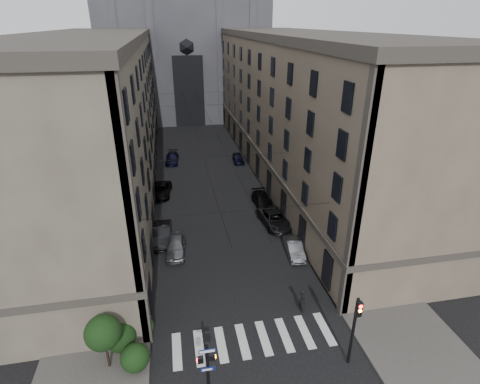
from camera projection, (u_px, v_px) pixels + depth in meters
sidewalk_left at (130, 180)px, 51.74m from camera, size 7.00×80.00×0.15m
sidewalk_right at (276, 169)px, 55.38m from camera, size 7.00×80.00×0.15m
zebra_crossing at (253, 339)px, 25.93m from camera, size 11.00×3.20×0.01m
building_left at (97, 114)px, 47.37m from camera, size 13.60×60.60×18.85m
building_right at (299, 106)px, 52.02m from camera, size 13.60×60.60×18.85m
gothic_tower at (183, 33)px, 80.93m from camera, size 35.00×23.00×58.00m
pedestrian_signal_left at (207, 365)px, 21.23m from camera, size 1.02×0.38×4.00m
traffic_light_right at (355, 324)px, 22.78m from camera, size 0.34×0.50×5.20m
shrub_cluster at (120, 339)px, 23.67m from camera, size 3.90×4.40×3.90m
tram_wires at (204, 126)px, 50.24m from camera, size 14.00×60.00×0.43m
car_left_near at (176, 246)px, 35.33m from camera, size 2.19×4.62×1.53m
car_left_midnear at (162, 234)px, 37.19m from camera, size 2.01×4.94×1.59m
car_left_midfar at (161, 190)px, 47.06m from camera, size 2.94×5.30×1.40m
car_left_far at (172, 158)px, 58.06m from camera, size 2.36×4.96×1.40m
car_right_near at (294, 249)px, 35.08m from camera, size 1.78×4.08×1.30m
car_right_midnear at (274, 219)px, 40.15m from camera, size 3.05×5.65×1.51m
car_right_midfar at (263, 201)px, 44.30m from camera, size 2.04×4.86×1.40m
car_right_far at (238, 158)px, 58.18m from camera, size 1.78×4.00×1.34m
pedestrian at (302, 300)px, 28.09m from camera, size 0.49×0.74×1.99m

